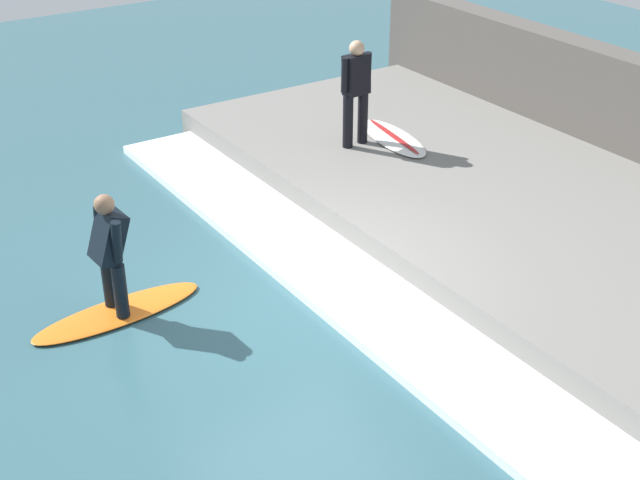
% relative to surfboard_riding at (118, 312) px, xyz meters
% --- Properties ---
extents(ground_plane, '(28.00, 28.00, 0.00)m').
position_rel_surfboard_riding_xyz_m(ground_plane, '(1.76, -0.87, -0.03)').
color(ground_plane, '#335B66').
extents(concrete_ledge, '(4.40, 10.78, 0.38)m').
position_rel_surfboard_riding_xyz_m(concrete_ledge, '(5.17, -0.87, 0.16)').
color(concrete_ledge, slate).
rests_on(concrete_ledge, ground_plane).
extents(wave_foam_crest, '(1.14, 10.24, 0.11)m').
position_rel_surfboard_riding_xyz_m(wave_foam_crest, '(2.39, -0.87, 0.03)').
color(wave_foam_crest, white).
rests_on(wave_foam_crest, ground_plane).
extents(surfboard_riding, '(2.00, 0.68, 0.06)m').
position_rel_surfboard_riding_xyz_m(surfboard_riding, '(0.00, 0.00, 0.00)').
color(surfboard_riding, orange).
rests_on(surfboard_riding, ground_plane).
extents(surfer_riding, '(0.40, 0.59, 1.39)m').
position_rel_surfboard_riding_xyz_m(surfer_riding, '(-0.00, 0.00, 0.80)').
color(surfer_riding, black).
rests_on(surfer_riding, surfboard_riding).
extents(surfer_waiting_near, '(0.53, 0.27, 1.55)m').
position_rel_surfboard_riding_xyz_m(surfer_waiting_near, '(4.46, 1.80, 1.23)').
color(surfer_waiting_near, black).
rests_on(surfer_waiting_near, concrete_ledge).
extents(surfboard_waiting_near, '(0.83, 1.71, 0.07)m').
position_rel_surfboard_riding_xyz_m(surfboard_waiting_near, '(5.04, 1.63, 0.39)').
color(surfboard_waiting_near, white).
rests_on(surfboard_waiting_near, concrete_ledge).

